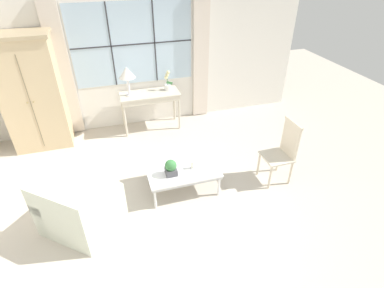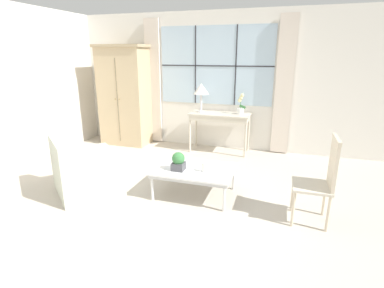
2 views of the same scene
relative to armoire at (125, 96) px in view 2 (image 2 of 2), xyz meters
name	(u,v)px [view 2 (image 2 of 2)]	position (x,y,z in m)	size (l,w,h in m)	color
ground_plane	(159,210)	(1.95, -2.65, -1.08)	(14.00, 14.00, 0.00)	#BCB2A3
wall_back_windowed	(215,82)	(1.95, 0.37, 0.32)	(7.20, 0.14, 2.80)	silver
wall_left	(3,90)	(-1.08, -2.05, 0.32)	(0.06, 7.20, 2.80)	silver
armoire	(125,96)	(0.00, 0.00, 0.00)	(1.10, 0.66, 2.15)	tan
console_table	(220,118)	(2.15, 0.03, -0.37)	(1.22, 0.52, 0.81)	beige
table_lamp	(201,90)	(1.74, 0.04, 0.19)	(0.32, 0.32, 0.59)	silver
potted_orchid	(241,106)	(2.55, 0.09, -0.12)	(0.17, 0.14, 0.41)	white
armchair_upholstered	(85,174)	(0.70, -2.46, -0.80)	(1.22, 1.22, 0.84)	beige
side_chair_wooden	(323,176)	(3.90, -2.31, -0.49)	(0.45, 0.45, 1.08)	beige
coffee_table	(195,171)	(2.26, -2.06, -0.72)	(1.12, 0.80, 0.41)	silver
potted_plant_small	(178,161)	(2.06, -2.18, -0.55)	(0.18, 0.18, 0.26)	#4C4C51
pillar_candle	(204,168)	(2.42, -2.14, -0.62)	(0.09, 0.09, 0.14)	silver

